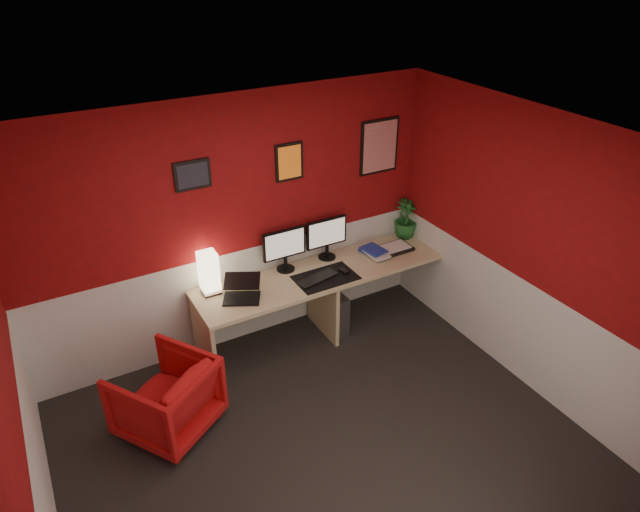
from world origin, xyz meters
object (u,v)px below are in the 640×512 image
(monitor_right, at_px, (327,232))
(zen_tray, at_px, (395,248))
(desk, at_px, (323,302))
(shoji_lamp, at_px, (209,274))
(monitor_left, at_px, (285,244))
(laptop, at_px, (241,289))
(armchair, at_px, (166,397))
(potted_plant, at_px, (406,219))
(pc_tower, at_px, (330,311))

(monitor_right, height_order, zen_tray, monitor_right)
(desk, xyz_separation_m, shoji_lamp, (-1.09, 0.19, 0.56))
(desk, distance_m, monitor_left, 0.75)
(laptop, xyz_separation_m, armchair, (-0.89, -0.46, -0.51))
(monitor_right, relative_size, potted_plant, 1.34)
(armchair, bearing_deg, monitor_left, 173.35)
(zen_tray, bearing_deg, monitor_right, 163.61)
(shoji_lamp, xyz_separation_m, potted_plant, (2.24, 0.01, 0.02))
(shoji_lamp, height_order, monitor_left, monitor_left)
(shoji_lamp, bearing_deg, laptop, -50.87)
(monitor_left, relative_size, pc_tower, 1.29)
(shoji_lamp, relative_size, laptop, 1.21)
(desk, bearing_deg, monitor_left, 143.96)
(monitor_left, xyz_separation_m, armchair, (-1.48, -0.74, -0.69))
(potted_plant, height_order, pc_tower, potted_plant)
(potted_plant, bearing_deg, shoji_lamp, -179.63)
(desk, xyz_separation_m, pc_tower, (0.09, 0.01, -0.14))
(pc_tower, bearing_deg, monitor_right, 66.50)
(shoji_lamp, xyz_separation_m, laptop, (0.20, -0.25, -0.09))
(potted_plant, distance_m, pc_tower, 1.30)
(laptop, xyz_separation_m, monitor_right, (1.06, 0.28, 0.18))
(laptop, relative_size, pc_tower, 0.73)
(laptop, relative_size, armchair, 0.46)
(shoji_lamp, relative_size, zen_tray, 1.14)
(monitor_left, bearing_deg, shoji_lamp, -178.06)
(monitor_right, bearing_deg, monitor_left, -179.25)
(laptop, height_order, monitor_left, monitor_left)
(desk, height_order, monitor_left, monitor_left)
(zen_tray, xyz_separation_m, pc_tower, (-0.79, -0.01, -0.52))
(desk, xyz_separation_m, zen_tray, (0.88, 0.02, 0.38))
(potted_plant, bearing_deg, zen_tray, -144.62)
(shoji_lamp, distance_m, potted_plant, 2.24)
(monitor_left, distance_m, armchair, 1.79)
(monitor_right, height_order, armchair, monitor_right)
(desk, relative_size, armchair, 3.60)
(monitor_right, bearing_deg, pc_tower, -111.62)
(monitor_right, distance_m, armchair, 2.20)
(monitor_right, bearing_deg, desk, -127.60)
(pc_tower, bearing_deg, laptop, -178.09)
(laptop, distance_m, pc_tower, 1.16)
(pc_tower, bearing_deg, monitor_left, 149.57)
(potted_plant, height_order, armchair, potted_plant)
(shoji_lamp, distance_m, laptop, 0.34)
(laptop, height_order, zen_tray, laptop)
(desk, height_order, zen_tray, zen_tray)
(desk, xyz_separation_m, monitor_right, (0.17, 0.23, 0.66))
(monitor_right, distance_m, zen_tray, 0.79)
(desk, relative_size, zen_tray, 7.43)
(armchair, bearing_deg, laptop, 174.12)
(shoji_lamp, bearing_deg, armchair, -134.06)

